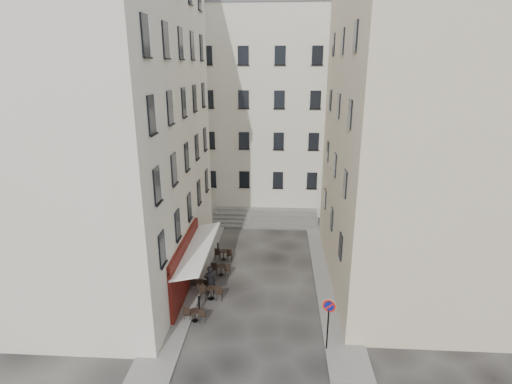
# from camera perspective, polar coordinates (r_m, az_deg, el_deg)

# --- Properties ---
(ground) EXTENTS (90.00, 90.00, 0.00)m
(ground) POSITION_cam_1_polar(r_m,az_deg,el_deg) (24.17, 0.27, -15.59)
(ground) COLOR black
(ground) RESTS_ON ground
(sidewalk_left) EXTENTS (2.00, 22.00, 0.12)m
(sidewalk_left) POSITION_cam_1_polar(r_m,az_deg,el_deg) (28.11, -8.62, -10.54)
(sidewalk_left) COLOR slate
(sidewalk_left) RESTS_ON ground
(sidewalk_right) EXTENTS (2.00, 18.00, 0.12)m
(sidewalk_right) POSITION_cam_1_polar(r_m,az_deg,el_deg) (26.88, 10.48, -12.05)
(sidewalk_right) COLOR slate
(sidewalk_right) RESTS_ON ground
(building_left) EXTENTS (12.20, 16.20, 20.60)m
(building_left) POSITION_cam_1_polar(r_m,az_deg,el_deg) (26.09, -23.35, 9.78)
(building_left) COLOR beige
(building_left) RESTS_ON ground
(building_right) EXTENTS (12.20, 14.20, 18.60)m
(building_right) POSITION_cam_1_polar(r_m,az_deg,el_deg) (25.77, 24.99, 7.23)
(building_right) COLOR beige
(building_right) RESTS_ON ground
(building_back) EXTENTS (18.20, 10.20, 18.60)m
(building_back) POSITION_cam_1_polar(r_m,az_deg,el_deg) (39.43, 0.39, 11.94)
(building_back) COLOR beige
(building_back) RESTS_ON ground
(cafe_storefront) EXTENTS (1.74, 7.30, 3.50)m
(cafe_storefront) POSITION_cam_1_polar(r_m,az_deg,el_deg) (24.65, -9.82, -10.10)
(cafe_storefront) COLOR #4A0E0A
(cafe_storefront) RESTS_ON ground
(stone_steps) EXTENTS (9.00, 3.15, 0.80)m
(stone_steps) POSITION_cam_1_polar(r_m,az_deg,el_deg) (35.20, 1.42, -3.74)
(stone_steps) COLOR #64625F
(stone_steps) RESTS_ON ground
(bollard_near) EXTENTS (0.12, 0.12, 0.98)m
(bollard_near) POSITION_cam_1_polar(r_m,az_deg,el_deg) (23.43, -8.14, -15.44)
(bollard_near) COLOR black
(bollard_near) RESTS_ON ground
(bollard_mid) EXTENTS (0.12, 0.12, 0.98)m
(bollard_mid) POSITION_cam_1_polar(r_m,az_deg,el_deg) (26.37, -6.63, -11.32)
(bollard_mid) COLOR black
(bollard_mid) RESTS_ON ground
(bollard_far) EXTENTS (0.12, 0.12, 0.98)m
(bollard_far) POSITION_cam_1_polar(r_m,az_deg,el_deg) (29.43, -5.46, -8.03)
(bollard_far) COLOR black
(bollard_far) RESTS_ON ground
(no_parking_sign) EXTENTS (0.62, 0.23, 2.84)m
(no_parking_sign) POSITION_cam_1_polar(r_m,az_deg,el_deg) (19.98, 10.32, -16.92)
(no_parking_sign) COLOR black
(no_parking_sign) RESTS_ON ground
(bistro_table_a) EXTENTS (1.20, 0.56, 0.84)m
(bistro_table_a) POSITION_cam_1_polar(r_m,az_deg,el_deg) (22.75, -8.70, -16.88)
(bistro_table_a) COLOR black
(bistro_table_a) RESTS_ON ground
(bistro_table_b) EXTENTS (1.40, 0.65, 0.98)m
(bistro_table_b) POSITION_cam_1_polar(r_m,az_deg,el_deg) (24.40, -6.44, -13.97)
(bistro_table_b) COLOR black
(bistro_table_b) RESTS_ON ground
(bistro_table_c) EXTENTS (1.19, 0.56, 0.83)m
(bistro_table_c) POSITION_cam_1_polar(r_m,az_deg,el_deg) (25.31, -7.97, -12.98)
(bistro_table_c) COLOR black
(bistro_table_c) RESTS_ON ground
(bistro_table_d) EXTENTS (1.28, 0.60, 0.90)m
(bistro_table_d) POSITION_cam_1_polar(r_m,az_deg,el_deg) (26.81, -5.02, -10.91)
(bistro_table_d) COLOR black
(bistro_table_d) RESTS_ON ground
(bistro_table_e) EXTENTS (1.26, 0.59, 0.88)m
(bistro_table_e) POSITION_cam_1_polar(r_m,az_deg,el_deg) (28.75, -4.65, -8.83)
(bistro_table_e) COLOR black
(bistro_table_e) RESTS_ON ground
(pedestrian) EXTENTS (0.78, 0.60, 1.89)m
(pedestrian) POSITION_cam_1_polar(r_m,az_deg,el_deg) (24.57, -6.59, -12.52)
(pedestrian) COLOR black
(pedestrian) RESTS_ON ground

